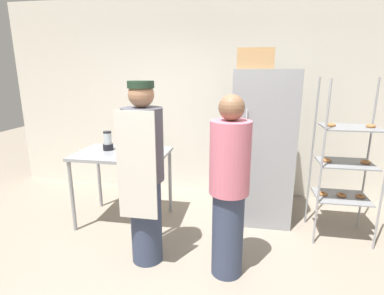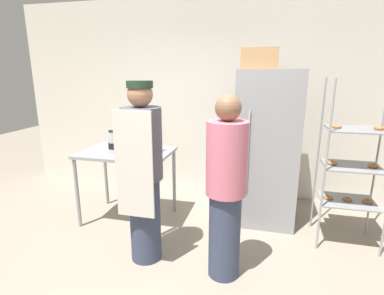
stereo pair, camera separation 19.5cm
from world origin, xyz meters
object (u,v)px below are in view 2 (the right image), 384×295
Objects in this scene: blender_pitcher at (113,141)px; person_customer at (226,189)px; refrigerator at (266,148)px; baking_rack at (352,166)px; person_baker at (143,172)px; donut_box at (151,149)px; cardboard_storage_box at (260,59)px.

person_customer is (1.55, -0.87, -0.15)m from blender_pitcher.
refrigerator is 1.05× the size of baking_rack.
blender_pitcher is 0.14× the size of person_customer.
refrigerator is 1.28m from person_customer.
person_baker is at bearing -134.15° from refrigerator.
person_customer reaches higher than donut_box.
person_customer is (0.80, -0.06, -0.07)m from person_baker.
person_baker reaches higher than donut_box.
baking_rack is 7.59× the size of blender_pitcher.
refrigerator is 7.41× the size of donut_box.
blender_pitcher is 1.79m from person_customer.
cardboard_storage_box is 0.24× the size of person_customer.
cardboard_storage_box reaches higher than person_customer.
refrigerator is at bearing 74.91° from person_customer.
baking_rack is (0.89, -0.33, -0.06)m from refrigerator.
refrigerator is at bearing 45.85° from person_baker.
blender_pitcher is at bearing -179.49° from baking_rack.
cardboard_storage_box reaches higher than refrigerator.
refrigerator is at bearing 35.97° from cardboard_storage_box.
refrigerator is 0.95m from baking_rack.
person_customer is (1.02, -0.81, -0.09)m from donut_box.
person_baker is (-2.03, -0.84, 0.05)m from baking_rack.
donut_box is 0.78m from person_baker.
baking_rack is at bearing -20.49° from refrigerator.
donut_box is 1.31m from person_customer.
cardboard_storage_box is at bearing 46.96° from person_baker.
blender_pitcher is at bearing 150.62° from person_customer.
blender_pitcher is at bearing -171.53° from cardboard_storage_box.
person_baker reaches higher than blender_pitcher.
blender_pitcher is at bearing 173.28° from donut_box.
donut_box is (-2.25, -0.09, 0.07)m from baking_rack.
refrigerator is 4.58× the size of cardboard_storage_box.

